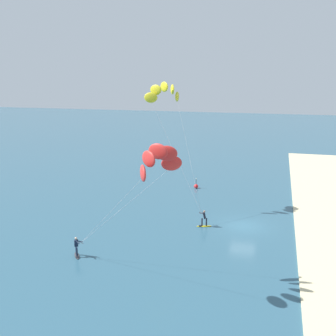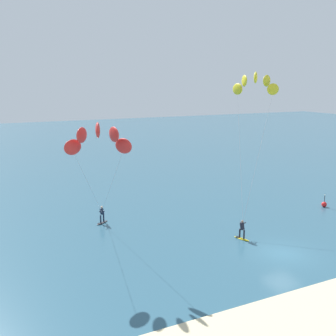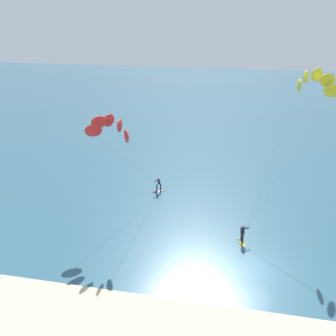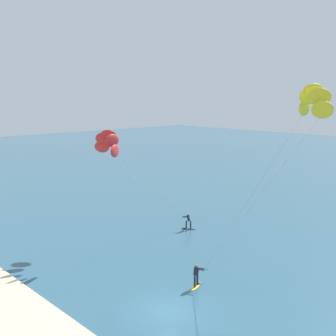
% 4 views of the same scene
% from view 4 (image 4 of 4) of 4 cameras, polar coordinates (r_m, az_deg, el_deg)
% --- Properties ---
extents(ground_plane, '(240.00, 240.00, 0.00)m').
position_cam_4_polar(ground_plane, '(28.06, 0.05, -18.59)').
color(ground_plane, '#2D566B').
extents(kitesurfer_nearshore, '(5.57, 9.72, 10.32)m').
position_cam_4_polar(kitesurfer_nearshore, '(38.36, -7.46, 2.85)').
color(kitesurfer_nearshore, '#333338').
rests_on(kitesurfer_nearshore, ground).
extents(kitesurfer_mid_water, '(7.48, 8.21, 14.06)m').
position_cam_4_polar(kitesurfer_mid_water, '(29.74, 18.08, 7.39)').
color(kitesurfer_mid_water, yellow).
rests_on(kitesurfer_mid_water, ground).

